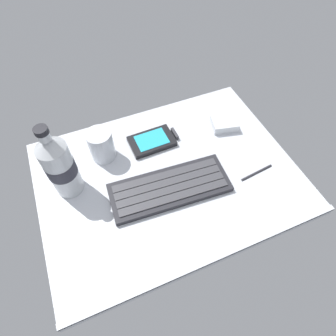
% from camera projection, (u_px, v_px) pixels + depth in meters
% --- Properties ---
extents(ground_plane, '(0.64, 0.48, 0.03)m').
position_uv_depth(ground_plane, '(168.00, 178.00, 0.72)').
color(ground_plane, silver).
extents(keyboard, '(0.30, 0.13, 0.02)m').
position_uv_depth(keyboard, '(170.00, 187.00, 0.69)').
color(keyboard, '#232328').
rests_on(keyboard, ground_plane).
extents(handheld_device, '(0.13, 0.08, 0.02)m').
position_uv_depth(handheld_device, '(154.00, 140.00, 0.77)').
color(handheld_device, black).
rests_on(handheld_device, ground_plane).
extents(juice_cup, '(0.06, 0.06, 0.09)m').
position_uv_depth(juice_cup, '(101.00, 146.00, 0.72)').
color(juice_cup, silver).
rests_on(juice_cup, ground_plane).
extents(water_bottle, '(0.07, 0.07, 0.21)m').
position_uv_depth(water_bottle, '(60.00, 166.00, 0.62)').
color(water_bottle, silver).
rests_on(water_bottle, ground_plane).
extents(charger_block, '(0.08, 0.07, 0.02)m').
position_uv_depth(charger_block, '(224.00, 124.00, 0.80)').
color(charger_block, silver).
rests_on(charger_block, ground_plane).
extents(stylus_pen, '(0.10, 0.02, 0.01)m').
position_uv_depth(stylus_pen, '(257.00, 172.00, 0.72)').
color(stylus_pen, '#26262B').
rests_on(stylus_pen, ground_plane).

